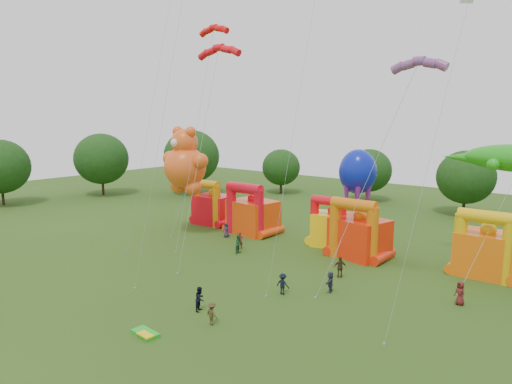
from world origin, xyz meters
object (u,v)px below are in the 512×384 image
Objects in this scene: teddy_bear_kite at (185,166)px; spectator_0 at (226,230)px; bouncy_castle_0 at (212,207)px; spectator_4 at (340,267)px; octopus_kite at (353,194)px; bouncy_castle_2 at (332,227)px; gecko_kite at (500,205)px.

teddy_bear_kite reaches higher than spectator_0.
spectator_4 is (23.82, -7.97, -1.36)m from bouncy_castle_0.
spectator_4 is at bearing -25.27° from spectator_0.
octopus_kite is at bearing 20.51° from teddy_bear_kite.
bouncy_castle_2 is 4.69m from octopus_kite.
gecko_kite reaches higher than bouncy_castle_2.
octopus_kite is (2.50, -0.12, 3.97)m from bouncy_castle_2.
spectator_0 is at bearing -32.92° from bouncy_castle_0.
gecko_kite is 14.08m from octopus_kite.
teddy_bear_kite reaches higher than spectator_4.
bouncy_castle_2 is 12.82m from spectator_0.
bouncy_castle_2 is 10.50m from spectator_4.
octopus_kite reaches higher than spectator_4.
bouncy_castle_0 reaches higher than spectator_4.
spectator_0 is (4.47, 2.41, -7.67)m from teddy_bear_kite.
octopus_kite is at bearing -104.55° from spectator_4.
bouncy_castle_0 is at bearing -177.72° from bouncy_castle_2.
gecko_kite is at bearing -1.87° from spectator_0.
teddy_bear_kite is at bearing -74.76° from bouncy_castle_0.
spectator_0 is 18.04m from spectator_4.
spectator_4 reaches higher than spectator_0.
octopus_kite is at bearing -2.86° from bouncy_castle_2.
teddy_bear_kite is 33.82m from gecko_kite.
teddy_bear_kite is 7.58× the size of spectator_0.
gecko_kite is (34.61, 1.37, 4.31)m from bouncy_castle_0.
octopus_kite is at bearing 5.23° from spectator_0.
bouncy_castle_2 is at bearing 9.22° from spectator_0.
gecko_kite is (32.85, 7.81, -1.91)m from teddy_bear_kite.
gecko_kite reaches higher than spectator_0.
bouncy_castle_2 is at bearing 23.71° from teddy_bear_kite.
bouncy_castle_0 is 3.47× the size of spectator_0.
teddy_bear_kite is 23.38m from spectator_4.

